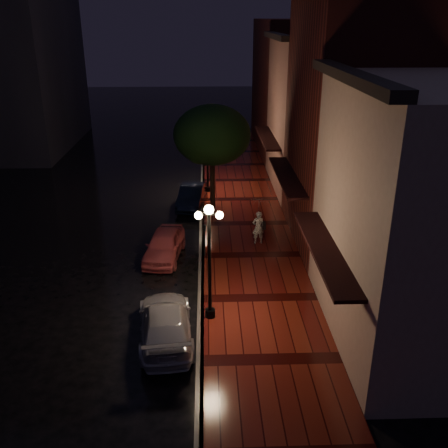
% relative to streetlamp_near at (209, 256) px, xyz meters
% --- Properties ---
extents(ground, '(120.00, 120.00, 0.00)m').
position_rel_streetlamp_near_xyz_m(ground, '(-0.35, 5.00, -2.60)').
color(ground, black).
rests_on(ground, ground).
extents(sidewalk, '(4.50, 60.00, 0.15)m').
position_rel_streetlamp_near_xyz_m(sidewalk, '(1.90, 5.00, -2.53)').
color(sidewalk, '#460F0C').
rests_on(sidewalk, ground).
extents(curb, '(0.25, 60.00, 0.15)m').
position_rel_streetlamp_near_xyz_m(curb, '(-0.35, 5.00, -2.53)').
color(curb, '#595451').
rests_on(curb, ground).
extents(storefront_near, '(5.00, 8.00, 8.50)m').
position_rel_streetlamp_near_xyz_m(storefront_near, '(6.65, -1.00, 1.65)').
color(storefront_near, gray).
rests_on(storefront_near, ground).
extents(storefront_mid, '(5.00, 8.00, 11.00)m').
position_rel_streetlamp_near_xyz_m(storefront_mid, '(6.65, 7.00, 2.90)').
color(storefront_mid, '#511914').
rests_on(storefront_mid, ground).
extents(storefront_far, '(5.00, 8.00, 9.00)m').
position_rel_streetlamp_near_xyz_m(storefront_far, '(6.65, 15.00, 1.90)').
color(storefront_far, '#8C5951').
rests_on(storefront_far, ground).
extents(storefront_extra, '(5.00, 12.00, 10.00)m').
position_rel_streetlamp_near_xyz_m(storefront_extra, '(6.65, 25.00, 2.40)').
color(storefront_extra, '#511914').
rests_on(storefront_extra, ground).
extents(streetlamp_near, '(0.96, 0.36, 4.31)m').
position_rel_streetlamp_near_xyz_m(streetlamp_near, '(0.00, 0.00, 0.00)').
color(streetlamp_near, black).
rests_on(streetlamp_near, sidewalk).
extents(streetlamp_far, '(0.96, 0.36, 4.31)m').
position_rel_streetlamp_near_xyz_m(streetlamp_far, '(0.00, 14.00, 0.00)').
color(streetlamp_far, black).
rests_on(streetlamp_far, sidewalk).
extents(street_tree, '(4.16, 4.16, 5.80)m').
position_rel_streetlamp_near_xyz_m(street_tree, '(0.26, 10.99, 1.64)').
color(street_tree, black).
rests_on(street_tree, sidewalk).
extents(pink_car, '(1.96, 3.90, 1.27)m').
position_rel_streetlamp_near_xyz_m(pink_car, '(-2.02, 5.15, -1.96)').
color(pink_car, '#D3575B').
rests_on(pink_car, ground).
extents(navy_car, '(1.76, 3.92, 1.25)m').
position_rel_streetlamp_near_xyz_m(navy_car, '(-0.95, 11.79, -1.98)').
color(navy_car, black).
rests_on(navy_car, ground).
extents(silver_car, '(2.20, 4.50, 1.26)m').
position_rel_streetlamp_near_xyz_m(silver_car, '(-1.52, -1.07, -1.97)').
color(silver_car, '#B0B0B9').
rests_on(silver_car, ground).
extents(woman_with_umbrella, '(0.94, 0.96, 2.27)m').
position_rel_streetlamp_near_xyz_m(woman_with_umbrella, '(2.35, 6.26, -0.95)').
color(woman_with_umbrella, white).
rests_on(woman_with_umbrella, sidewalk).
extents(parking_meter, '(0.15, 0.12, 1.49)m').
position_rel_streetlamp_near_xyz_m(parking_meter, '(-0.20, 5.00, -1.55)').
color(parking_meter, black).
rests_on(parking_meter, sidewalk).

